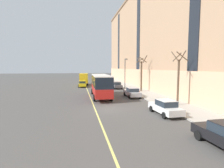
{
  "coord_description": "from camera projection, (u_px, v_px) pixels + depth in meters",
  "views": [
    {
      "loc": [
        -3.34,
        -19.87,
        4.88
      ],
      "look_at": [
        2.76,
        11.73,
        1.8
      ],
      "focal_mm": 28.0,
      "sensor_mm": 36.0,
      "label": 1
    }
  ],
  "objects": [
    {
      "name": "parked_car_white_0",
      "position": [
        165.0,
        107.0,
        18.0
      ],
      "size": [
        2.01,
        4.54,
        1.56
      ],
      "color": "silver",
      "rests_on": "ground"
    },
    {
      "name": "parked_car_silver_2",
      "position": [
        132.0,
        92.0,
        28.64
      ],
      "size": [
        1.98,
        4.58,
        1.56
      ],
      "color": "#B7B7BC",
      "rests_on": "ground"
    },
    {
      "name": "parked_car_darkgray_3",
      "position": [
        117.0,
        85.0,
        40.12
      ],
      "size": [
        2.05,
        4.41,
        1.56
      ],
      "color": "#4C4C51",
      "rests_on": "ground"
    },
    {
      "name": "street_tree_far_uptown",
      "position": [
        141.0,
        73.0,
        34.57
      ],
      "size": [
        1.81,
        1.78,
        7.13
      ],
      "color": "brown",
      "rests_on": "sidewalk"
    },
    {
      "name": "street_lamp",
      "position": [
        125.0,
        70.0,
        39.48
      ],
      "size": [
        0.36,
        1.48,
        6.68
      ],
      "color": "#2D2D30",
      "rests_on": "sidewalk"
    },
    {
      "name": "city_bus",
      "position": [
        101.0,
        84.0,
        28.26
      ],
      "size": [
        3.02,
        10.73,
        3.65
      ],
      "color": "red",
      "rests_on": "ground"
    },
    {
      "name": "taxi_cab",
      "position": [
        82.0,
        84.0,
        43.47
      ],
      "size": [
        2.01,
        4.69,
        1.56
      ],
      "color": "yellow",
      "rests_on": "ground"
    },
    {
      "name": "sidewalk",
      "position": [
        164.0,
        101.0,
        25.08
      ],
      "size": [
        4.39,
        160.0,
        0.15
      ],
      "primitive_type": "cube",
      "color": "#ADA89E",
      "rests_on": "ground"
    },
    {
      "name": "ground_plane",
      "position": [
        108.0,
        109.0,
        20.52
      ],
      "size": [
        260.0,
        260.0,
        0.0
      ],
      "primitive_type": "plane",
      "color": "#4C4947"
    },
    {
      "name": "lane_centerline",
      "position": [
        93.0,
        104.0,
        23.17
      ],
      "size": [
        0.16,
        140.0,
        0.01
      ],
      "primitive_type": "cube",
      "color": "#E0D66B",
      "rests_on": "ground"
    },
    {
      "name": "street_tree_mid_block",
      "position": [
        178.0,
        77.0,
        21.79
      ],
      "size": [
        1.6,
        1.52,
        6.8
      ],
      "color": "brown",
      "rests_on": "sidewalk"
    },
    {
      "name": "fire_hydrant",
      "position": [
        139.0,
        93.0,
        30.37
      ],
      "size": [
        0.42,
        0.24,
        0.72
      ],
      "color": "red",
      "rests_on": "sidewalk"
    },
    {
      "name": "box_truck",
      "position": [
        84.0,
        79.0,
        47.91
      ],
      "size": [
        2.58,
        6.7,
        3.19
      ],
      "color": "gold",
      "rests_on": "ground"
    },
    {
      "name": "parked_car_black_4",
      "position": [
        108.0,
        81.0,
        51.83
      ],
      "size": [
        1.96,
        4.24,
        1.56
      ],
      "color": "black",
      "rests_on": "ground"
    }
  ]
}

